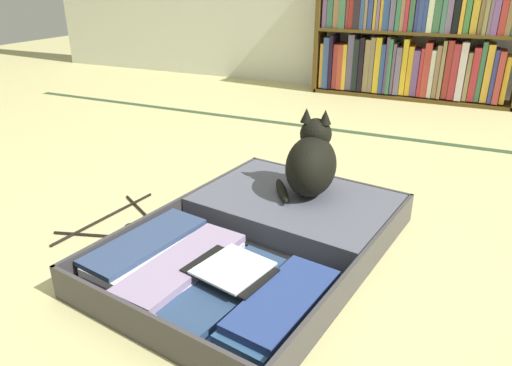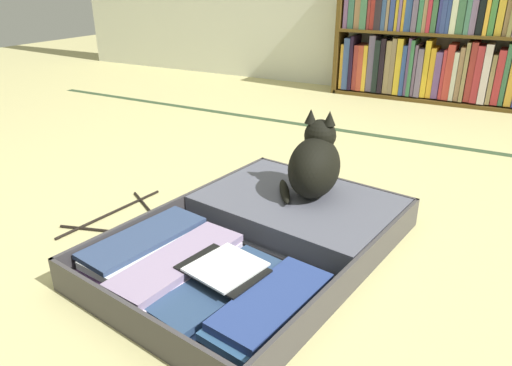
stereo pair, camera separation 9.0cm
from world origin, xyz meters
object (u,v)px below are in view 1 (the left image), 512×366
bookshelf (413,36)px  clothes_hanger (114,220)px  open_suitcase (266,233)px  black_cat (312,163)px

bookshelf → clothes_hanger: size_ratio=2.98×
bookshelf → open_suitcase: 2.32m
bookshelf → open_suitcase: bookshelf is taller
bookshelf → black_cat: 2.05m
bookshelf → open_suitcase: size_ratio=1.28×
open_suitcase → black_cat: 0.31m
bookshelf → clothes_hanger: bookshelf is taller
clothes_hanger → open_suitcase: bearing=7.7°
open_suitcase → clothes_hanger: (-0.56, -0.08, -0.04)m
black_cat → open_suitcase: bearing=-104.5°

